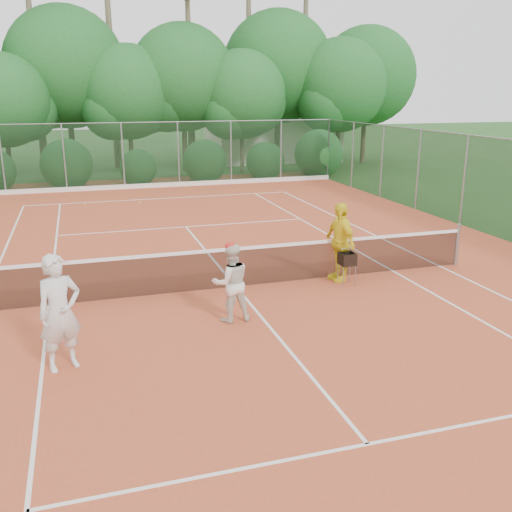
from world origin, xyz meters
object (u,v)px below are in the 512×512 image
Objects in this scene: player_yellow at (340,242)px; ball_hopper at (347,259)px; player_white at (60,313)px; player_center_grp at (231,282)px.

player_yellow reaches higher than ball_hopper.
player_yellow is at bearing 2.20° from player_white.
player_center_grp is (3.13, 1.14, -0.17)m from player_white.
player_yellow is (6.24, 2.82, -0.02)m from player_white.
player_yellow is (3.11, 1.68, 0.15)m from player_center_grp.
player_center_grp is 2.07× the size of ball_hopper.
player_white is 1.02× the size of player_yellow.
player_center_grp reaches higher than ball_hopper.
ball_hopper is at bearing 22.64° from player_center_grp.
player_yellow is 2.44× the size of ball_hopper.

